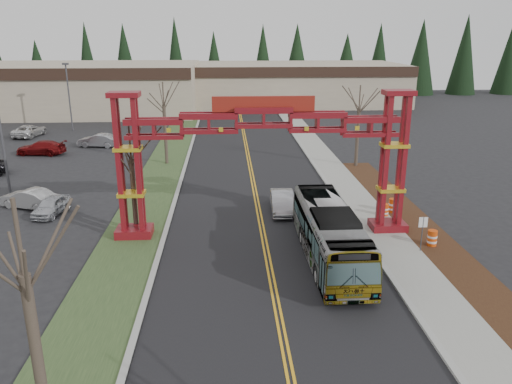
{
  "coord_description": "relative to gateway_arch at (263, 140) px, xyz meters",
  "views": [
    {
      "loc": [
        -2.19,
        -11.15,
        12.04
      ],
      "look_at": [
        -0.66,
        14.25,
        3.95
      ],
      "focal_mm": 35.0,
      "sensor_mm": 36.0,
      "label": 1
    }
  ],
  "objects": [
    {
      "name": "road",
      "position": [
        -0.0,
        7.0,
        -5.97
      ],
      "size": [
        12.0,
        110.0,
        0.02
      ],
      "primitive_type": "cube",
      "color": "black",
      "rests_on": "ground"
    },
    {
      "name": "lane_line_left",
      "position": [
        -0.12,
        7.0,
        -5.96
      ],
      "size": [
        0.12,
        100.0,
        0.01
      ],
      "primitive_type": "cube",
      "color": "gold",
      "rests_on": "road"
    },
    {
      "name": "lane_line_right",
      "position": [
        0.12,
        7.0,
        -5.96
      ],
      "size": [
        0.12,
        100.0,
        0.01
      ],
      "primitive_type": "cube",
      "color": "gold",
      "rests_on": "road"
    },
    {
      "name": "curb_right",
      "position": [
        6.15,
        7.0,
        -5.91
      ],
      "size": [
        0.3,
        110.0,
        0.15
      ],
      "primitive_type": "cube",
      "color": "#A3A49F",
      "rests_on": "ground"
    },
    {
      "name": "sidewalk_right",
      "position": [
        7.6,
        7.0,
        -5.91
      ],
      "size": [
        2.6,
        110.0,
        0.14
      ],
      "primitive_type": "cube",
      "color": "gray",
      "rests_on": "ground"
    },
    {
      "name": "landscape_strip",
      "position": [
        10.2,
        -8.0,
        -5.92
      ],
      "size": [
        2.6,
        50.0,
        0.12
      ],
      "primitive_type": "cube",
      "color": "black",
      "rests_on": "ground"
    },
    {
      "name": "grass_median",
      "position": [
        -8.0,
        7.0,
        -5.94
      ],
      "size": [
        4.0,
        110.0,
        0.08
      ],
      "primitive_type": "cube",
      "color": "#2E4321",
      "rests_on": "ground"
    },
    {
      "name": "curb_left",
      "position": [
        -6.15,
        7.0,
        -5.91
      ],
      "size": [
        0.3,
        110.0,
        0.15
      ],
      "primitive_type": "cube",
      "color": "#A3A49F",
      "rests_on": "ground"
    },
    {
      "name": "gateway_arch",
      "position": [
        0.0,
        0.0,
        0.0
      ],
      "size": [
        18.2,
        1.6,
        8.9
      ],
      "color": "maroon",
      "rests_on": "ground"
    },
    {
      "name": "retail_building_west",
      "position": [
        -30.0,
        53.96,
        -2.22
      ],
      "size": [
        46.0,
        22.3,
        7.5
      ],
      "color": "tan",
      "rests_on": "ground"
    },
    {
      "name": "retail_building_east",
      "position": [
        10.0,
        61.95,
        -2.47
      ],
      "size": [
        38.0,
        20.3,
        7.0
      ],
      "color": "tan",
      "rests_on": "ground"
    },
    {
      "name": "conifer_treeline",
      "position": [
        0.25,
        74.0,
        0.5
      ],
      "size": [
        116.1,
        5.6,
        13.0
      ],
      "color": "black",
      "rests_on": "ground"
    },
    {
      "name": "transit_bus",
      "position": [
        3.39,
        -4.0,
        -4.46
      ],
      "size": [
        2.6,
        10.97,
        3.05
      ],
      "primitive_type": "imported",
      "rotation": [
        0.0,
        0.0,
        0.0
      ],
      "color": "#A7A9AF",
      "rests_on": "ground"
    },
    {
      "name": "silver_sedan",
      "position": [
        1.66,
        4.0,
        -5.25
      ],
      "size": [
        1.67,
        4.47,
        1.46
      ],
      "primitive_type": "imported",
      "rotation": [
        0.0,
        0.0,
        -0.03
      ],
      "color": "#A5A8AD",
      "rests_on": "ground"
    },
    {
      "name": "parked_car_near_a",
      "position": [
        -14.45,
        4.38,
        -5.35
      ],
      "size": [
        2.09,
        3.88,
        1.26
      ],
      "primitive_type": "imported",
      "rotation": [
        0.0,
        0.0,
        -0.17
      ],
      "color": "#B8BBC1",
      "rests_on": "ground"
    },
    {
      "name": "parked_car_near_b",
      "position": [
        -16.52,
        5.88,
        -5.27
      ],
      "size": [
        4.58,
        3.04,
        1.43
      ],
      "primitive_type": "imported",
      "rotation": [
        0.0,
        0.0,
        4.32
      ],
      "color": "silver",
      "rests_on": "ground"
    },
    {
      "name": "parked_car_mid_a",
      "position": [
        -21.51,
        22.9,
        -5.25
      ],
      "size": [
        5.26,
        2.74,
        1.46
      ],
      "primitive_type": "imported",
      "rotation": [
        0.0,
        0.0,
        4.57
      ],
      "color": "maroon",
      "rests_on": "ground"
    },
    {
      "name": "parked_car_far_a",
      "position": [
        -16.45,
        26.36,
        -5.25
      ],
      "size": [
        4.66,
        2.39,
        1.46
      ],
      "primitive_type": "imported",
      "rotation": [
        0.0,
        0.0,
        4.52
      ],
      "color": "#9A9CA1",
      "rests_on": "ground"
    },
    {
      "name": "parked_car_far_b",
      "position": [
        -26.27,
        32.8,
        -5.26
      ],
      "size": [
        3.13,
        5.49,
        1.45
      ],
      "primitive_type": "imported",
      "rotation": [
        0.0,
        0.0,
        3.0
      ],
      "color": "silver",
      "rests_on": "ground"
    },
    {
      "name": "bare_tree_median_near",
      "position": [
        -8.0,
        -16.0,
        -0.5
      ],
      "size": [
        3.49,
        3.49,
        7.81
      ],
      "color": "#382D26",
      "rests_on": "ground"
    },
    {
      "name": "bare_tree_median_mid",
      "position": [
        -8.0,
        0.69,
        -1.21
      ],
      "size": [
        3.05,
        3.05,
        6.81
      ],
      "color": "#382D26",
      "rests_on": "ground"
    },
    {
      "name": "bare_tree_median_far",
      "position": [
        -8.0,
        18.21,
        -0.29
      ],
      "size": [
        3.14,
        3.14,
        7.8
      ],
      "color": "#382D26",
      "rests_on": "ground"
    },
    {
      "name": "bare_tree_right_far",
      "position": [
        10.0,
        16.03,
        -0.47
      ],
      "size": [
        3.14,
        3.14,
        7.62
      ],
      "color": "#382D26",
      "rests_on": "ground"
    },
    {
      "name": "light_pole_far",
      "position": [
        -22.15,
        36.38,
        -1.02
      ],
      "size": [
        0.74,
        0.37,
        8.57
      ],
      "color": "#3F3F44",
      "rests_on": "ground"
    },
    {
      "name": "street_sign",
      "position": [
        8.82,
        -3.47,
        -4.41
      ],
      "size": [
        0.5,
        0.06,
        2.19
      ],
      "color": "#3F3F44",
      "rests_on": "ground"
    },
    {
      "name": "barrel_south",
      "position": [
        9.79,
        -2.7,
        -5.45
      ],
      "size": [
        0.57,
        0.57,
        1.06
      ],
      "color": "#D7450B",
      "rests_on": "ground"
    },
    {
      "name": "barrel_mid",
      "position": [
        8.55,
        2.43,
        -5.5
      ],
      "size": [
        0.52,
        0.52,
        0.97
      ],
      "color": "#D7450B",
      "rests_on": "ground"
    },
    {
      "name": "barrel_north",
      "position": [
        9.32,
        3.09,
        -5.44
      ],
      "size": [
        0.59,
        0.59,
        1.09
      ],
      "color": "#D7450B",
      "rests_on": "ground"
    }
  ]
}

